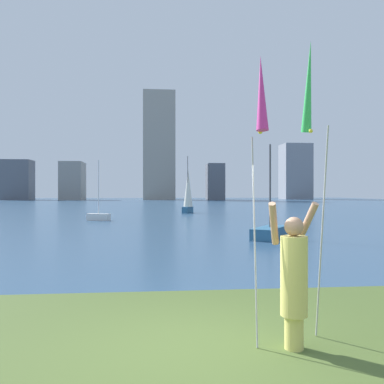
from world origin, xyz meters
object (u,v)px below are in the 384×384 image
(kite_flag_left, at_px, (261,102))
(sailboat_3, at_px, (99,216))
(kite_flag_right, at_px, (309,94))
(sailboat_1, at_px, (188,192))
(sailboat_6, at_px, (270,232))
(person, at_px, (294,276))

(kite_flag_left, height_order, sailboat_3, sailboat_3)
(kite_flag_right, xyz_separation_m, sailboat_1, (0.96, 33.03, -1.54))
(sailboat_1, bearing_deg, kite_flag_right, -91.66)
(sailboat_3, bearing_deg, sailboat_1, 52.17)
(sailboat_6, bearing_deg, sailboat_3, 127.82)
(kite_flag_right, bearing_deg, sailboat_3, 105.07)
(kite_flag_right, distance_m, sailboat_1, 33.08)
(sailboat_1, relative_size, sailboat_3, 1.27)
(kite_flag_left, xyz_separation_m, sailboat_1, (1.93, 33.84, -1.21))
(sailboat_1, xyz_separation_m, sailboat_6, (1.90, -21.30, -1.79))
(kite_flag_left, relative_size, sailboat_3, 0.90)
(kite_flag_left, height_order, kite_flag_right, kite_flag_right)
(kite_flag_right, bearing_deg, sailboat_1, 88.34)
(person, relative_size, sailboat_3, 0.46)
(kite_flag_right, relative_size, sailboat_3, 1.01)
(kite_flag_left, bearing_deg, sailboat_3, 102.44)
(person, height_order, sailboat_6, sailboat_6)
(sailboat_1, relative_size, sailboat_6, 1.30)
(sailboat_1, height_order, sailboat_6, sailboat_1)
(person, xyz_separation_m, kite_flag_left, (-0.49, -0.12, 2.32))
(kite_flag_left, xyz_separation_m, sailboat_6, (3.83, 12.54, -3.00))
(person, bearing_deg, sailboat_1, 81.03)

